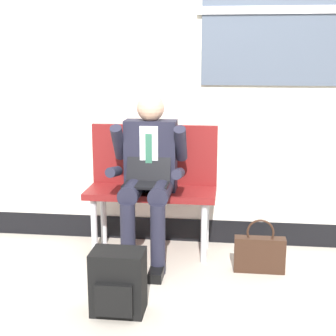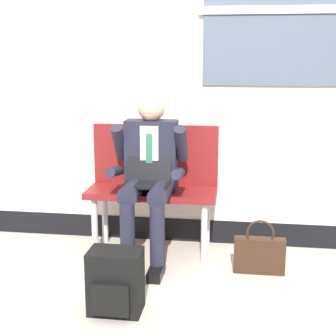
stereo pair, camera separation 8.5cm
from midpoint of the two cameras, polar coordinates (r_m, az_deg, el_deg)
The scene contains 6 objects.
ground_plane at distance 3.78m, azimuth 1.34°, elevation -12.02°, with size 18.00×18.00×0.00m, color #B2A899.
station_wall at distance 4.22m, azimuth 2.66°, elevation 10.63°, with size 6.61×0.17×2.88m.
bench_with_person at distance 4.11m, azimuth -2.32°, elevation -1.25°, with size 1.02×0.42×1.02m.
person_seated at distance 3.89m, azimuth -2.82°, elevation -0.55°, with size 0.57×0.70×1.28m.
backpack at distance 3.25m, azimuth -6.34°, elevation -12.57°, with size 0.33×0.26×0.40m.
handbag at distance 3.87m, azimuth 9.53°, elevation -9.34°, with size 0.37×0.10×0.40m.
Camera 1 is at (0.29, -3.43, 1.58)m, focal length 54.80 mm.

